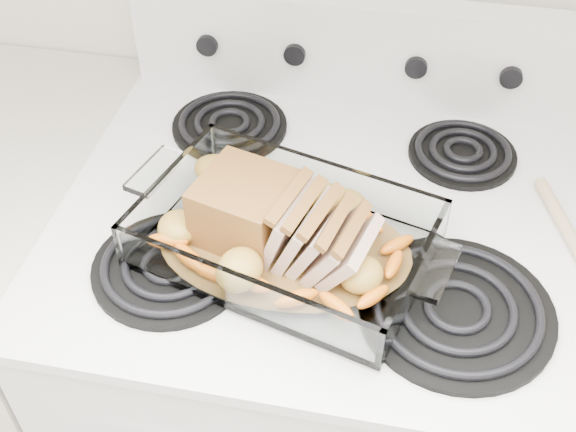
# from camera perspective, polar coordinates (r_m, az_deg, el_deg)

# --- Properties ---
(electric_range) EXTENTS (0.78, 0.70, 1.12)m
(electric_range) POSITION_cam_1_polar(r_m,az_deg,el_deg) (1.41, 2.46, -12.82)
(electric_range) COLOR white
(electric_range) RESTS_ON ground
(baking_dish) EXTENTS (0.37, 0.25, 0.07)m
(baking_dish) POSITION_cam_1_polar(r_m,az_deg,el_deg) (0.97, -0.23, -2.02)
(baking_dish) COLOR white
(baking_dish) RESTS_ON electric_range
(pork_roast) EXTENTS (0.24, 0.12, 0.09)m
(pork_roast) POSITION_cam_1_polar(r_m,az_deg,el_deg) (0.95, -1.61, -0.42)
(pork_roast) COLOR brown
(pork_roast) RESTS_ON baking_dish
(roast_vegetables) EXTENTS (0.36, 0.20, 0.04)m
(roast_vegetables) POSITION_cam_1_polar(r_m,az_deg,el_deg) (0.99, -0.04, -0.13)
(roast_vegetables) COLOR #E46009
(roast_vegetables) RESTS_ON baking_dish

